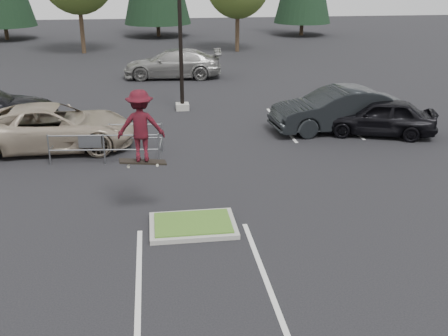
{
  "coord_description": "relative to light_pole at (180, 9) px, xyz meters",
  "views": [
    {
      "loc": [
        -0.86,
        -12.0,
        6.24
      ],
      "look_at": [
        1.02,
        1.5,
        1.02
      ],
      "focal_mm": 42.0,
      "sensor_mm": 36.0,
      "label": 1
    }
  ],
  "objects": [
    {
      "name": "skateboarder",
      "position": [
        -1.7,
        -11.0,
        -2.09
      ],
      "size": [
        1.24,
        0.73,
        2.02
      ],
      "rotation": [
        0.0,
        0.0,
        3.11
      ],
      "color": "black",
      "rests_on": "ground"
    },
    {
      "name": "light_pole",
      "position": [
        0.0,
        0.0,
        0.0
      ],
      "size": [
        0.7,
        0.6,
        10.12
      ],
      "color": "gray",
      "rests_on": "ground"
    },
    {
      "name": "car_l_tan",
      "position": [
        -5.0,
        -5.0,
        -3.74
      ],
      "size": [
        5.92,
        2.73,
        1.64
      ],
      "primitive_type": "imported",
      "rotation": [
        0.0,
        0.0,
        1.57
      ],
      "color": "gray",
      "rests_on": "ground"
    },
    {
      "name": "grass_median",
      "position": [
        -0.5,
        -12.0,
        -4.48
      ],
      "size": [
        2.2,
        1.6,
        0.16
      ],
      "color": "gray",
      "rests_on": "ground"
    },
    {
      "name": "car_r_black",
      "position": [
        7.5,
        -5.0,
        -3.82
      ],
      "size": [
        4.68,
        3.08,
        1.48
      ],
      "primitive_type": "imported",
      "rotation": [
        0.0,
        0.0,
        4.38
      ],
      "color": "black",
      "rests_on": "ground"
    },
    {
      "name": "car_far_silver",
      "position": [
        -0.05,
        7.76,
        -3.71
      ],
      "size": [
        6.02,
        2.86,
        1.7
      ],
      "primitive_type": "imported",
      "rotation": [
        0.0,
        0.0,
        4.63
      ],
      "color": "gray",
      "rests_on": "ground"
    },
    {
      "name": "ground",
      "position": [
        -0.5,
        -12.0,
        -4.56
      ],
      "size": [
        120.0,
        120.0,
        0.0
      ],
      "primitive_type": "plane",
      "color": "black",
      "rests_on": "ground"
    },
    {
      "name": "cart_corral",
      "position": [
        -3.42,
        -6.25,
        -3.89
      ],
      "size": [
        3.85,
        1.73,
        1.06
      ],
      "rotation": [
        0.0,
        0.0,
        -0.11
      ],
      "color": "gray",
      "rests_on": "ground"
    },
    {
      "name": "car_r_charc",
      "position": [
        6.0,
        -4.21,
        -3.68
      ],
      "size": [
        5.44,
        2.29,
        1.75
      ],
      "primitive_type": "imported",
      "rotation": [
        0.0,
        0.0,
        4.8
      ],
      "color": "black",
      "rests_on": "ground"
    },
    {
      "name": "stall_lines",
      "position": [
        -1.85,
        -5.98,
        -4.56
      ],
      "size": [
        22.62,
        17.6,
        0.01
      ],
      "color": "silver",
      "rests_on": "ground"
    }
  ]
}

